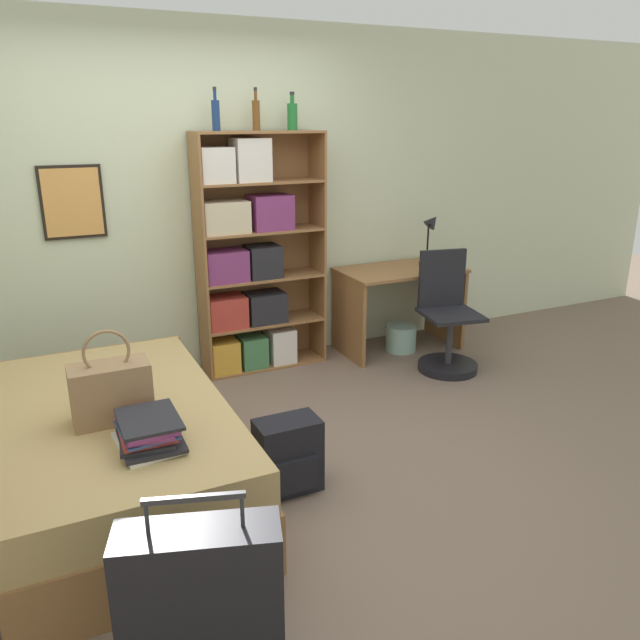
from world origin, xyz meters
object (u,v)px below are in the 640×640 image
object	(u,v)px
bottle_brown	(256,114)
desk	(399,295)
bookcase	(249,261)
desk_lamp	(431,230)
desk_chair	(447,332)
backpack	(288,456)
waste_bin	(401,338)
bottle_green	(216,114)
suitcase	(202,608)
book_stack_on_bed	(148,432)
bed	(118,451)
bottle_clear	(292,116)
handbag	(111,391)

from	to	relation	value
bottle_brown	desk	size ratio (longest dim) A/B	0.29
bookcase	desk_lamp	size ratio (longest dim) A/B	4.08
desk_chair	backpack	bearing A→B (deg)	-149.79
desk_lamp	backpack	world-z (taller)	desk_lamp
desk	waste_bin	distance (m)	0.38
bookcase	bottle_green	xyz separation A→B (m)	(-0.20, 0.02, 1.07)
suitcase	bookcase	bearing A→B (deg)	67.19
book_stack_on_bed	waste_bin	world-z (taller)	book_stack_on_bed
bed	bottle_clear	world-z (taller)	bottle_clear
bottle_clear	backpack	world-z (taller)	bottle_clear
bottle_green	bookcase	bearing A→B (deg)	-6.89
bookcase	bottle_green	distance (m)	1.09
bottle_green	desk_lamp	size ratio (longest dim) A/B	0.66
suitcase	desk_chair	bearing A→B (deg)	38.84
bottle_green	bottle_clear	world-z (taller)	bottle_green
backpack	desk_lamp	bearing A→B (deg)	38.97
bed	handbag	bearing A→B (deg)	-95.06
book_stack_on_bed	desk_chair	size ratio (longest dim) A/B	0.39
bottle_brown	bottle_green	bearing A→B (deg)	-175.97
bed	desk_lamp	xyz separation A→B (m)	(2.83, 1.28, 0.75)
bottle_green	desk	size ratio (longest dim) A/B	0.29
waste_bin	bottle_green	bearing A→B (deg)	171.42
desk	desk_chair	distance (m)	0.58
handbag	bottle_brown	distance (m)	2.45
desk_lamp	bottle_clear	bearing A→B (deg)	174.08
suitcase	bookcase	size ratio (longest dim) A/B	0.42
bookcase	bottle_brown	xyz separation A→B (m)	(0.11, 0.05, 1.07)
handbag	suitcase	world-z (taller)	handbag
suitcase	bottle_clear	bearing A→B (deg)	60.88
waste_bin	backpack	bearing A→B (deg)	-137.78
bookcase	bottle_green	world-z (taller)	bottle_green
desk_chair	backpack	xyz separation A→B (m)	(-1.79, -1.04, -0.10)
book_stack_on_bed	bottle_green	size ratio (longest dim) A/B	1.24
bed	desk_lamp	world-z (taller)	desk_lamp
bottle_brown	desk_lamp	bearing A→B (deg)	-5.73
bed	waste_bin	bearing A→B (deg)	25.25
suitcase	bottle_clear	distance (m)	3.52
suitcase	backpack	world-z (taller)	suitcase
bottle_clear	desk_lamp	distance (m)	1.53
desk	desk_lamp	size ratio (longest dim) A/B	2.27
book_stack_on_bed	desk_lamp	distance (m)	3.29
book_stack_on_bed	desk_chair	xyz separation A→B (m)	(2.52, 1.18, -0.28)
bookcase	desk_chair	xyz separation A→B (m)	(1.38, -0.68, -0.57)
handbag	bottle_green	distance (m)	2.27
handbag	desk_chair	size ratio (longest dim) A/B	0.50
bottle_clear	desk_lamp	bearing A→B (deg)	-5.92
bottle_green	desk_chair	xyz separation A→B (m)	(1.58, -0.71, -1.63)
bed	handbag	xyz separation A→B (m)	(-0.01, -0.16, 0.41)
suitcase	bottle_brown	xyz separation A→B (m)	(1.25, 2.76, 1.62)
bottle_clear	desk	distance (m)	1.71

